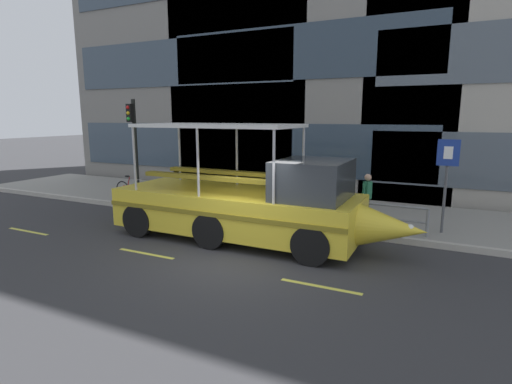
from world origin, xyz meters
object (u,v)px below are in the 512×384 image
(parking_sign, at_px, (447,170))
(leaned_bicycle, at_px, (132,190))
(pedestrian_near_bow, at_px, (367,194))
(traffic_light_pole, at_px, (134,140))
(duck_tour_boat, at_px, (251,205))

(parking_sign, height_order, leaned_bicycle, parking_sign)
(parking_sign, distance_m, pedestrian_near_bow, 2.42)
(traffic_light_pole, bearing_deg, parking_sign, 1.02)
(leaned_bicycle, height_order, duck_tour_boat, duck_tour_boat)
(parking_sign, bearing_deg, traffic_light_pole, -178.98)
(pedestrian_near_bow, bearing_deg, parking_sign, -2.03)
(traffic_light_pole, xyz_separation_m, leaned_bicycle, (-0.32, 0.06, -2.10))
(pedestrian_near_bow, bearing_deg, leaned_bicycle, -178.68)
(leaned_bicycle, relative_size, duck_tour_boat, 0.19)
(duck_tour_boat, distance_m, pedestrian_near_bow, 3.90)
(parking_sign, relative_size, leaned_bicycle, 1.59)
(parking_sign, height_order, duck_tour_boat, duck_tour_boat)
(duck_tour_boat, bearing_deg, leaned_bicycle, 160.04)
(leaned_bicycle, relative_size, pedestrian_near_bow, 1.08)
(traffic_light_pole, bearing_deg, pedestrian_near_bow, 1.76)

